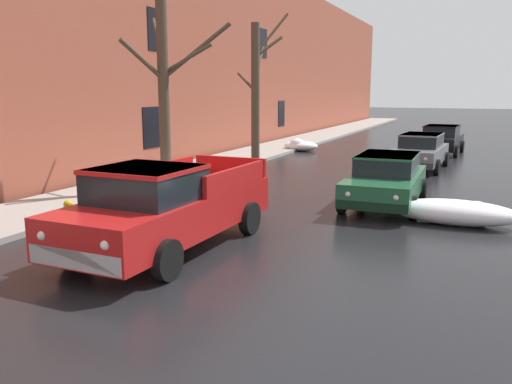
{
  "coord_description": "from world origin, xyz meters",
  "views": [
    {
      "loc": [
        4.65,
        -1.03,
        3.15
      ],
      "look_at": [
        0.42,
        8.63,
        1.11
      ],
      "focal_mm": 36.92,
      "sensor_mm": 36.0,
      "label": 1
    }
  ],
  "objects_px": {
    "sedan_green_parked_kerbside_close": "(386,179)",
    "fire_hydrant": "(69,215)",
    "bare_tree_second_along_sidewalk": "(165,78)",
    "sedan_grey_parked_kerbside_mid": "(420,150)",
    "sedan_black_parked_far_down_block": "(441,139)",
    "bare_tree_mid_block": "(256,90)",
    "pickup_truck_red_approaching_near_lane": "(166,206)"
  },
  "relations": [
    {
      "from": "bare_tree_second_along_sidewalk",
      "to": "sedan_grey_parked_kerbside_mid",
      "type": "distance_m",
      "value": 11.14
    },
    {
      "from": "pickup_truck_red_approaching_near_lane",
      "to": "sedan_green_parked_kerbside_close",
      "type": "bearing_deg",
      "value": 61.07
    },
    {
      "from": "pickup_truck_red_approaching_near_lane",
      "to": "sedan_green_parked_kerbside_close",
      "type": "relative_size",
      "value": 1.23
    },
    {
      "from": "pickup_truck_red_approaching_near_lane",
      "to": "sedan_black_parked_far_down_block",
      "type": "height_order",
      "value": "pickup_truck_red_approaching_near_lane"
    },
    {
      "from": "bare_tree_second_along_sidewalk",
      "to": "sedan_black_parked_far_down_block",
      "type": "relative_size",
      "value": 1.62
    },
    {
      "from": "bare_tree_second_along_sidewalk",
      "to": "sedan_grey_parked_kerbside_mid",
      "type": "xyz_separation_m",
      "value": [
        6.47,
        8.64,
        -2.75
      ]
    },
    {
      "from": "bare_tree_mid_block",
      "to": "pickup_truck_red_approaching_near_lane",
      "type": "distance_m",
      "value": 12.41
    },
    {
      "from": "sedan_green_parked_kerbside_close",
      "to": "bare_tree_second_along_sidewalk",
      "type": "bearing_deg",
      "value": -170.86
    },
    {
      "from": "bare_tree_mid_block",
      "to": "pickup_truck_red_approaching_near_lane",
      "type": "xyz_separation_m",
      "value": [
        3.2,
        -11.78,
        -2.27
      ]
    },
    {
      "from": "bare_tree_second_along_sidewalk",
      "to": "sedan_grey_parked_kerbside_mid",
      "type": "height_order",
      "value": "bare_tree_second_along_sidewalk"
    },
    {
      "from": "bare_tree_mid_block",
      "to": "fire_hydrant",
      "type": "relative_size",
      "value": 8.92
    },
    {
      "from": "sedan_green_parked_kerbside_close",
      "to": "fire_hydrant",
      "type": "distance_m",
      "value": 8.32
    },
    {
      "from": "bare_tree_mid_block",
      "to": "fire_hydrant",
      "type": "xyz_separation_m",
      "value": [
        0.33,
        -11.43,
        -2.8
      ]
    },
    {
      "from": "fire_hydrant",
      "to": "sedan_grey_parked_kerbside_mid",
      "type": "bearing_deg",
      "value": 64.89
    },
    {
      "from": "pickup_truck_red_approaching_near_lane",
      "to": "sedan_black_parked_far_down_block",
      "type": "relative_size",
      "value": 1.31
    },
    {
      "from": "bare_tree_mid_block",
      "to": "sedan_green_parked_kerbside_close",
      "type": "height_order",
      "value": "bare_tree_mid_block"
    },
    {
      "from": "bare_tree_second_along_sidewalk",
      "to": "pickup_truck_red_approaching_near_lane",
      "type": "height_order",
      "value": "bare_tree_second_along_sidewalk"
    },
    {
      "from": "pickup_truck_red_approaching_near_lane",
      "to": "sedan_grey_parked_kerbside_mid",
      "type": "relative_size",
      "value": 1.24
    },
    {
      "from": "bare_tree_mid_block",
      "to": "bare_tree_second_along_sidewalk",
      "type": "bearing_deg",
      "value": -89.68
    },
    {
      "from": "bare_tree_mid_block",
      "to": "fire_hydrant",
      "type": "bearing_deg",
      "value": -88.35
    },
    {
      "from": "sedan_green_parked_kerbside_close",
      "to": "fire_hydrant",
      "type": "xyz_separation_m",
      "value": [
        -6.15,
        -5.59,
        -0.4
      ]
    },
    {
      "from": "bare_tree_second_along_sidewalk",
      "to": "sedan_green_parked_kerbside_close",
      "type": "relative_size",
      "value": 1.52
    },
    {
      "from": "fire_hydrant",
      "to": "bare_tree_mid_block",
      "type": "bearing_deg",
      "value": 91.65
    },
    {
      "from": "pickup_truck_red_approaching_near_lane",
      "to": "fire_hydrant",
      "type": "height_order",
      "value": "pickup_truck_red_approaching_near_lane"
    },
    {
      "from": "sedan_grey_parked_kerbside_mid",
      "to": "sedan_black_parked_far_down_block",
      "type": "relative_size",
      "value": 1.06
    },
    {
      "from": "bare_tree_second_along_sidewalk",
      "to": "sedan_green_parked_kerbside_close",
      "type": "height_order",
      "value": "bare_tree_second_along_sidewalk"
    },
    {
      "from": "bare_tree_second_along_sidewalk",
      "to": "fire_hydrant",
      "type": "height_order",
      "value": "bare_tree_second_along_sidewalk"
    },
    {
      "from": "sedan_grey_parked_kerbside_mid",
      "to": "fire_hydrant",
      "type": "distance_m",
      "value": 14.58
    },
    {
      "from": "sedan_grey_parked_kerbside_mid",
      "to": "sedan_black_parked_far_down_block",
      "type": "xyz_separation_m",
      "value": [
        0.32,
        5.8,
        -0.0
      ]
    },
    {
      "from": "sedan_green_parked_kerbside_close",
      "to": "pickup_truck_red_approaching_near_lane",
      "type": "bearing_deg",
      "value": -118.93
    },
    {
      "from": "sedan_black_parked_far_down_block",
      "to": "sedan_grey_parked_kerbside_mid",
      "type": "bearing_deg",
      "value": -93.19
    },
    {
      "from": "sedan_grey_parked_kerbside_mid",
      "to": "sedan_black_parked_far_down_block",
      "type": "distance_m",
      "value": 5.81
    }
  ]
}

